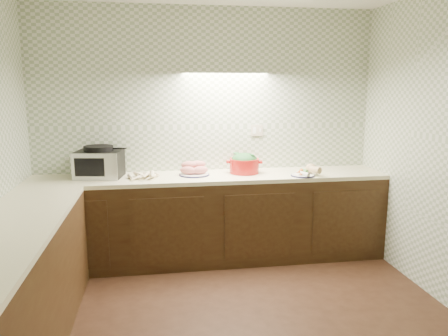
{
  "coord_description": "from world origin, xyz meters",
  "views": [
    {
      "loc": [
        -0.54,
        -2.81,
        1.81
      ],
      "look_at": [
        0.1,
        1.25,
        1.02
      ],
      "focal_mm": 35.0,
      "sensor_mm": 36.0,
      "label": 1
    }
  ],
  "objects": [
    {
      "name": "dutch_oven",
      "position": [
        0.37,
        1.56,
        1.0
      ],
      "size": [
        0.38,
        0.36,
        0.21
      ],
      "rotation": [
        0.0,
        0.0,
        -0.2
      ],
      "color": "#B01613",
      "rests_on": "counter"
    },
    {
      "name": "veg_plate",
      "position": [
        0.97,
        1.35,
        0.94
      ],
      "size": [
        0.31,
        0.31,
        0.11
      ],
      "rotation": [
        0.0,
        0.0,
        0.33
      ],
      "color": "#131239",
      "rests_on": "counter"
    },
    {
      "name": "room",
      "position": [
        0.0,
        0.0,
        1.63
      ],
      "size": [
        3.6,
        3.6,
        2.6
      ],
      "color": "black",
      "rests_on": "ground"
    },
    {
      "name": "toaster_oven",
      "position": [
        -1.1,
        1.58,
        1.05
      ],
      "size": [
        0.49,
        0.41,
        0.31
      ],
      "rotation": [
        0.0,
        0.0,
        -0.16
      ],
      "color": "black",
      "rests_on": "counter"
    },
    {
      "name": "onion_bowl",
      "position": [
        -0.13,
        1.65,
        0.95
      ],
      "size": [
        0.16,
        0.16,
        0.12
      ],
      "color": "black",
      "rests_on": "counter"
    },
    {
      "name": "sweet_potato_plate",
      "position": [
        -0.16,
        1.54,
        0.95
      ],
      "size": [
        0.31,
        0.31,
        0.14
      ],
      "rotation": [
        0.0,
        0.0,
        0.06
      ],
      "color": "#131239",
      "rests_on": "counter"
    },
    {
      "name": "parsnip_pile",
      "position": [
        -0.66,
        1.46,
        0.93
      ],
      "size": [
        0.35,
        0.38,
        0.07
      ],
      "color": "beige",
      "rests_on": "counter"
    },
    {
      "name": "counter",
      "position": [
        -0.68,
        0.68,
        0.45
      ],
      "size": [
        3.6,
        3.6,
        0.9
      ],
      "color": "black",
      "rests_on": "ground"
    }
  ]
}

